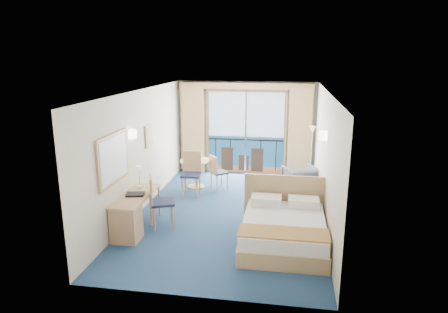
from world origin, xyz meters
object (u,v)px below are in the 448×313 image
Objects in this scene: nightstand at (311,207)px; armchair at (300,180)px; table_chair_b at (192,170)px; table_chair_a at (217,170)px; desk_chair at (158,198)px; bed at (284,229)px; floor_lamp at (312,140)px; round_table at (196,167)px; desk at (129,218)px.

armchair reaches higher than nightstand.
armchair is 0.73× the size of table_chair_b.
desk_chair is at bearing 124.45° from table_chair_a.
armchair is 0.87× the size of table_chair_a.
bed is 2.88m from armchair.
table_chair_b is at bearing -14.52° from armchair.
floor_lamp is (0.30, 1.16, 0.82)m from armchair.
table_chair_a is at bearing 121.62° from bed.
nightstand is 0.69× the size of armchair.
armchair is 0.73× the size of desk_chair.
round_table is 0.91× the size of table_chair_a.
armchair is at bearing 5.05° from table_chair_b.
nightstand is at bearing -94.96° from desk_chair.
table_chair_b is (-2.91, 1.20, 0.34)m from nightstand.
bed is 3.69× the size of nightstand.
bed is 2.41× the size of round_table.
desk is at bearing -100.37° from round_table.
bed is 4.16m from floor_lamp.
table_chair_b reaches higher than table_chair_a.
desk_chair is at bearing -163.97° from nightstand.
desk reaches higher than nightstand.
table_chair_b is at bearing -26.20° from desk_chair.
desk is at bearing -157.20° from nightstand.
nightstand is 0.50× the size of table_chair_b.
desk reaches higher than armchair.
round_table reaches higher than armchair.
desk is at bearing 20.00° from armchair.
round_table is at bearing 128.66° from bed.
armchair is at bearing 82.63° from bed.
armchair is 2.17m from table_chair_a.
table_chair_a is at bearing 70.01° from desk.
round_table is 0.57m from table_chair_a.
table_chair_a is 0.73m from table_chair_b.
nightstand is 3.39m from round_table.
floor_lamp is at bearing -127.29° from armchair.
floor_lamp reaches higher than table_chair_a.
floor_lamp is 1.01× the size of desk.
desk_chair is (-2.91, -2.49, 0.25)m from armchair.
table_chair_b is (0.01, -0.50, 0.05)m from round_table.
round_table is (-2.73, 0.10, 0.20)m from armchair.
bed reaches higher than table_chair_a.
table_chair_b reaches higher than nightstand.
bed is 1.84× the size of desk_chair.
nightstand is 0.66× the size of round_table.
table_chair_b is (0.19, 2.09, -0.00)m from desk_chair.
table_chair_a is (-1.80, 2.92, 0.21)m from bed.
bed reaches higher than nightstand.
table_chair_b is at bearing 90.80° from table_chair_a.
bed is 1.37m from nightstand.
floor_lamp is 1.43× the size of desk_chair.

